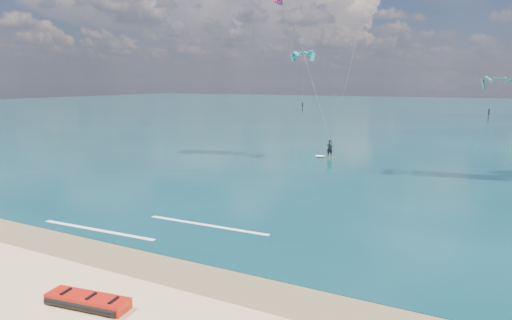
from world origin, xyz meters
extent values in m
plane|color=tan|center=(0.00, 40.00, 0.00)|extent=(320.00, 320.00, 0.00)
cube|color=brown|center=(0.00, 3.00, 0.00)|extent=(320.00, 2.40, 0.01)
cube|color=#092E34|center=(0.00, 104.00, 0.02)|extent=(320.00, 200.00, 0.04)
cube|color=#B0C617|center=(-0.77, 30.78, 0.07)|extent=(1.27, 0.59, 0.05)
imported|color=black|center=(-0.77, 30.78, 0.89)|extent=(0.70, 0.67, 1.62)
cylinder|color=black|center=(-0.50, 30.51, 1.13)|extent=(0.49, 0.12, 0.04)
cube|color=white|center=(0.73, 8.10, 0.04)|extent=(6.76, 0.49, 0.01)
cube|color=white|center=(-3.53, 5.00, 0.04)|extent=(6.77, 0.60, 0.01)
camera|label=1|loc=(13.11, -9.94, 7.11)|focal=32.00mm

